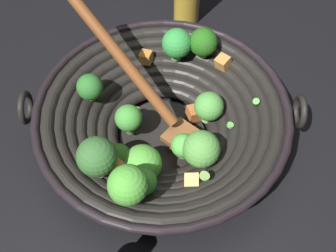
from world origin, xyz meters
name	(u,v)px	position (x,y,z in m)	size (l,w,h in m)	color
ground_plane	(163,137)	(0.00, 0.00, 0.00)	(4.00, 4.00, 0.00)	black
wok	(162,119)	(0.00, 0.00, 0.06)	(0.42, 0.41, 0.25)	black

